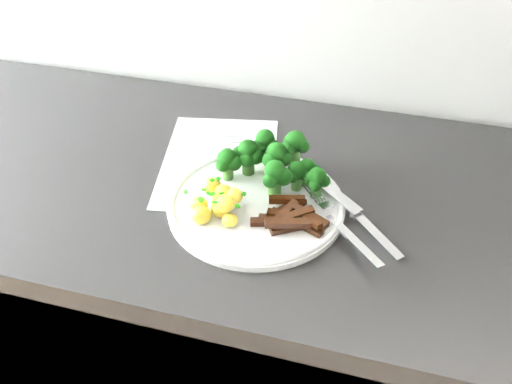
{
  "coord_description": "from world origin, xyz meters",
  "views": [
    {
      "loc": [
        0.16,
        1.01,
        1.42
      ],
      "look_at": [
        -0.01,
        1.63,
        0.9
      ],
      "focal_mm": 37.83,
      "sensor_mm": 36.0,
      "label": 1
    }
  ],
  "objects_px": {
    "fork": "(343,227)",
    "counter": "(293,352)",
    "plate": "(256,203)",
    "beef_strips": "(291,217)",
    "broccoli": "(274,160)",
    "knife": "(363,223)",
    "potatoes": "(219,201)",
    "recipe_paper": "(219,161)"
  },
  "relations": [
    {
      "from": "beef_strips",
      "to": "fork",
      "type": "distance_m",
      "value": 0.08
    },
    {
      "from": "fork",
      "to": "knife",
      "type": "bearing_deg",
      "value": 46.34
    },
    {
      "from": "broccoli",
      "to": "potatoes",
      "type": "xyz_separation_m",
      "value": [
        -0.06,
        -0.09,
        -0.02
      ]
    },
    {
      "from": "potatoes",
      "to": "fork",
      "type": "xyz_separation_m",
      "value": [
        0.19,
        -0.0,
        -0.01
      ]
    },
    {
      "from": "plate",
      "to": "fork",
      "type": "distance_m",
      "value": 0.14
    },
    {
      "from": "counter",
      "to": "recipe_paper",
      "type": "xyz_separation_m",
      "value": [
        -0.16,
        0.05,
        0.44
      ]
    },
    {
      "from": "broccoli",
      "to": "beef_strips",
      "type": "relative_size",
      "value": 1.61
    },
    {
      "from": "counter",
      "to": "fork",
      "type": "bearing_deg",
      "value": -48.63
    },
    {
      "from": "plate",
      "to": "knife",
      "type": "distance_m",
      "value": 0.17
    },
    {
      "from": "counter",
      "to": "potatoes",
      "type": "xyz_separation_m",
      "value": [
        -0.12,
        -0.08,
        0.46
      ]
    },
    {
      "from": "knife",
      "to": "counter",
      "type": "bearing_deg",
      "value": 151.62
    },
    {
      "from": "recipe_paper",
      "to": "potatoes",
      "type": "bearing_deg",
      "value": -71.34
    },
    {
      "from": "plate",
      "to": "broccoli",
      "type": "height_order",
      "value": "broccoli"
    },
    {
      "from": "broccoli",
      "to": "recipe_paper",
      "type": "bearing_deg",
      "value": 160.75
    },
    {
      "from": "recipe_paper",
      "to": "fork",
      "type": "bearing_deg",
      "value": -29.31
    },
    {
      "from": "potatoes",
      "to": "knife",
      "type": "height_order",
      "value": "potatoes"
    },
    {
      "from": "potatoes",
      "to": "knife",
      "type": "bearing_deg",
      "value": 6.69
    },
    {
      "from": "recipe_paper",
      "to": "broccoli",
      "type": "relative_size",
      "value": 1.64
    },
    {
      "from": "counter",
      "to": "beef_strips",
      "type": "distance_m",
      "value": 0.46
    },
    {
      "from": "broccoli",
      "to": "knife",
      "type": "xyz_separation_m",
      "value": [
        0.15,
        -0.07,
        -0.04
      ]
    },
    {
      "from": "fork",
      "to": "potatoes",
      "type": "bearing_deg",
      "value": 179.12
    },
    {
      "from": "potatoes",
      "to": "knife",
      "type": "distance_m",
      "value": 0.22
    },
    {
      "from": "plate",
      "to": "knife",
      "type": "bearing_deg",
      "value": -0.96
    },
    {
      "from": "knife",
      "to": "fork",
      "type": "bearing_deg",
      "value": -133.66
    },
    {
      "from": "counter",
      "to": "potatoes",
      "type": "distance_m",
      "value": 0.48
    },
    {
      "from": "beef_strips",
      "to": "knife",
      "type": "relative_size",
      "value": 0.68
    },
    {
      "from": "plate",
      "to": "knife",
      "type": "xyz_separation_m",
      "value": [
        0.17,
        -0.0,
        0.0
      ]
    },
    {
      "from": "broccoli",
      "to": "knife",
      "type": "height_order",
      "value": "broccoli"
    },
    {
      "from": "plate",
      "to": "fork",
      "type": "bearing_deg",
      "value": -12.57
    },
    {
      "from": "recipe_paper",
      "to": "potatoes",
      "type": "distance_m",
      "value": 0.14
    },
    {
      "from": "counter",
      "to": "knife",
      "type": "height_order",
      "value": "knife"
    },
    {
      "from": "fork",
      "to": "beef_strips",
      "type": "bearing_deg",
      "value": -179.89
    },
    {
      "from": "plate",
      "to": "beef_strips",
      "type": "bearing_deg",
      "value": -26.79
    },
    {
      "from": "fork",
      "to": "counter",
      "type": "bearing_deg",
      "value": 131.37
    },
    {
      "from": "counter",
      "to": "potatoes",
      "type": "relative_size",
      "value": 23.33
    },
    {
      "from": "broccoli",
      "to": "plate",
      "type": "bearing_deg",
      "value": -101.86
    },
    {
      "from": "recipe_paper",
      "to": "beef_strips",
      "type": "distance_m",
      "value": 0.2
    },
    {
      "from": "knife",
      "to": "broccoli",
      "type": "bearing_deg",
      "value": 156.98
    },
    {
      "from": "broccoli",
      "to": "beef_strips",
      "type": "distance_m",
      "value": 0.11
    },
    {
      "from": "recipe_paper",
      "to": "broccoli",
      "type": "height_order",
      "value": "broccoli"
    },
    {
      "from": "recipe_paper",
      "to": "plate",
      "type": "relative_size",
      "value": 1.11
    },
    {
      "from": "plate",
      "to": "broccoli",
      "type": "distance_m",
      "value": 0.08
    }
  ]
}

